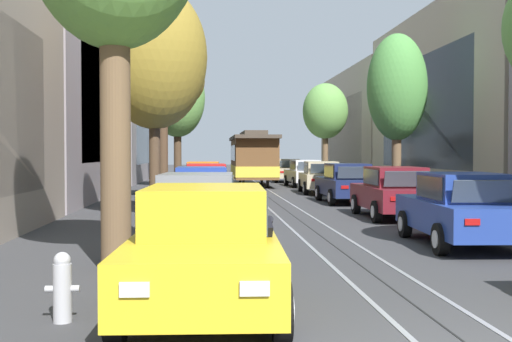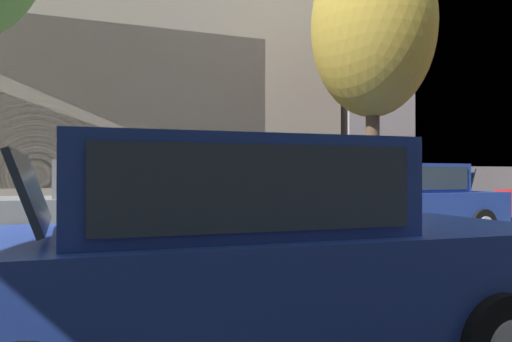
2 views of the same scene
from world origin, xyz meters
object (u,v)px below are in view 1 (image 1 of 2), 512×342
parked_car_red_fourth_left (206,184)px  street_tree_kerb_left_fourth (177,98)px  street_tree_kerb_left_second (154,58)px  parked_car_navy_fourth_right (347,183)px  street_tree_kerb_right_second (397,89)px  cable_car_trolley (253,158)px  parked_car_beige_far_right (288,170)px  street_tree_kerb_left_far (177,101)px  street_tree_kerb_left_mid (163,83)px  parked_car_beige_fifth_right (321,177)px  parked_car_orange_fifth_left (203,178)px  parked_car_grey_second_left (197,211)px  parked_car_blue_mid_left (201,193)px  street_tree_kerb_right_mid (325,112)px  fire_hydrant (62,287)px  parked_car_maroon_mid_right (394,192)px  motorcycle_with_rider (256,260)px  parked_car_yellow_near_left (205,248)px  parked_car_blue_second_right (462,209)px  parked_car_white_sixth_right (305,173)px

parked_car_red_fourth_left → street_tree_kerb_left_fourth: size_ratio=0.58×
street_tree_kerb_left_fourth → street_tree_kerb_left_second: bearing=-89.6°
parked_car_navy_fourth_right → street_tree_kerb_right_second: (1.76, -0.89, 3.70)m
street_tree_kerb_left_second → cable_car_trolley: size_ratio=0.78×
parked_car_beige_far_right → street_tree_kerb_left_far: bearing=166.2°
cable_car_trolley → street_tree_kerb_left_mid: bearing=-112.8°
street_tree_kerb_right_second → parked_car_beige_fifth_right: bearing=104.1°
parked_car_navy_fourth_right → street_tree_kerb_left_far: bearing=111.1°
parked_car_orange_fifth_left → parked_car_beige_fifth_right: (5.81, 0.53, 0.00)m
street_tree_kerb_right_second → parked_car_red_fourth_left: bearing=174.8°
parked_car_beige_far_right → street_tree_kerb_left_second: size_ratio=0.62×
parked_car_grey_second_left → street_tree_kerb_right_second: street_tree_kerb_right_second is taller
parked_car_blue_mid_left → parked_car_orange_fifth_left: bearing=90.1°
street_tree_kerb_right_mid → fire_hydrant: size_ratio=7.53×
parked_car_beige_far_right → street_tree_kerb_right_mid: (1.82, -4.15, 3.75)m
parked_car_orange_fifth_left → parked_car_maroon_mid_right: 12.87m
parked_car_orange_fifth_left → parked_car_maroon_mid_right: same height
parked_car_grey_second_left → parked_car_beige_fifth_right: bearing=72.0°
motorcycle_with_rider → parked_car_grey_second_left: bearing=99.1°
parked_car_orange_fifth_left → parked_car_yellow_near_left: bearing=-89.5°
parked_car_blue_second_right → parked_car_orange_fifth_left: bearing=108.4°
parked_car_blue_second_right → fire_hydrant: size_ratio=5.27×
street_tree_kerb_left_second → street_tree_kerb_left_far: (-0.52, 25.53, 0.78)m
parked_car_yellow_near_left → street_tree_kerb_left_far: 37.30m
parked_car_blue_mid_left → street_tree_kerb_left_far: (-1.93, 25.75, 4.88)m
street_tree_kerb_right_second → street_tree_kerb_right_mid: (-0.04, 14.84, 0.05)m
parked_car_blue_second_right → parked_car_navy_fourth_right: (0.07, 11.74, 0.00)m
street_tree_kerb_left_second → parked_car_beige_far_right: bearing=73.4°
street_tree_kerb_left_fourth → fire_hydrant: 29.68m
parked_car_maroon_mid_right → fire_hydrant: size_ratio=5.21×
fire_hydrant → street_tree_kerb_left_second: bearing=89.5°
parked_car_maroon_mid_right → parked_car_white_sixth_right: 18.01m
parked_car_grey_second_left → parked_car_blue_second_right: 5.72m
parked_car_orange_fifth_left → cable_car_trolley: bearing=69.4°
parked_car_red_fourth_left → parked_car_blue_second_right: same height
parked_car_white_sixth_right → street_tree_kerb_right_mid: (1.57, 1.85, 3.75)m
cable_car_trolley → parked_car_white_sixth_right: bearing=-22.4°
parked_car_blue_mid_left → fire_hydrant: size_ratio=5.20×
parked_car_blue_mid_left → street_tree_kerb_left_second: street_tree_kerb_left_second is taller
street_tree_kerb_left_mid → street_tree_kerb_right_mid: (9.19, 11.67, -0.45)m
street_tree_kerb_left_far → cable_car_trolley: street_tree_kerb_left_far is taller
fire_hydrant → parked_car_maroon_mid_right: bearing=57.1°
parked_car_red_fourth_left → street_tree_kerb_left_mid: (-1.84, 2.49, 4.21)m
parked_car_maroon_mid_right → street_tree_kerb_left_fourth: street_tree_kerb_left_fourth is taller
parked_car_yellow_near_left → street_tree_kerb_left_fourth: street_tree_kerb_left_fourth is taller
street_tree_kerb_left_second → parked_car_orange_fifth_left: bearing=82.8°
parked_car_yellow_near_left → parked_car_blue_second_right: 7.61m
street_tree_kerb_left_mid → fire_hydrant: (0.19, -19.69, -4.58)m
parked_car_maroon_mid_right → street_tree_kerb_right_mid: (1.56, 19.87, 3.75)m
parked_car_orange_fifth_left → parked_car_maroon_mid_right: (5.95, -11.42, 0.00)m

